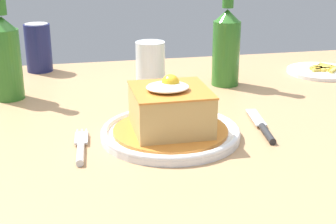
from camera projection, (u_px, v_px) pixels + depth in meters
dining_table at (145, 158)px, 0.99m from camera, size 1.49×0.93×0.72m
main_plate at (170, 132)px, 0.85m from camera, size 0.24×0.24×0.02m
sandwich_meal at (170, 111)px, 0.84m from camera, size 0.20×0.20×0.10m
fork at (81, 148)px, 0.80m from camera, size 0.03×0.14×0.01m
knife at (264, 129)px, 0.88m from camera, size 0.04×0.17×0.01m
soda_can at (38, 48)px, 1.26m from camera, size 0.07×0.07×0.12m
beer_bottle_green at (5, 53)px, 1.03m from camera, size 0.06×0.06×0.27m
beer_bottle_green_far at (226, 43)px, 1.13m from camera, size 0.06×0.06×0.27m
drinking_glass at (150, 67)px, 1.14m from camera, size 0.07×0.07×0.10m
side_plate_fries at (321, 71)px, 1.26m from camera, size 0.17×0.17×0.02m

